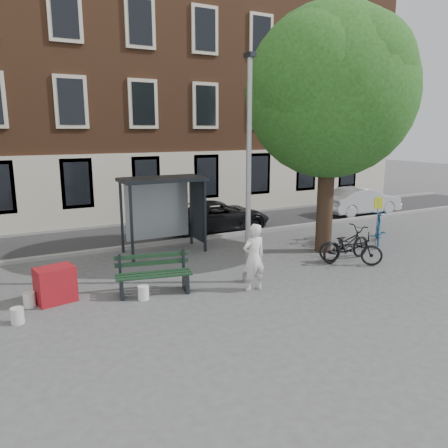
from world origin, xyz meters
name	(u,v)px	position (x,y,z in m)	size (l,w,h in m)	color
ground	(247,282)	(0.00, 0.00, 0.00)	(90.00, 90.00, 0.00)	#4C4C4F
road	(162,232)	(0.00, 7.00, 0.01)	(40.00, 4.00, 0.01)	#28282B
curb_near	(180,241)	(0.00, 5.00, 0.06)	(40.00, 0.25, 0.12)	gray
curb_far	(147,222)	(0.00, 9.00, 0.06)	(40.00, 0.25, 0.12)	gray
building_row	(117,73)	(0.00, 13.00, 7.00)	(30.00, 8.00, 14.00)	brown
lamppost	(248,183)	(0.00, 0.00, 2.78)	(0.28, 0.35, 6.11)	#9EA0A3
tree_right	(334,85)	(4.01, 1.38, 5.62)	(5.76, 5.60, 8.20)	black
bus_shelter	(173,197)	(-0.61, 4.11, 1.92)	(2.85, 1.45, 2.62)	#1E2328
painter	(254,257)	(-0.19, -0.64, 0.91)	(0.66, 0.43, 1.81)	white
bench	(154,276)	(-2.61, 0.41, 0.46)	(2.03, 1.02, 1.00)	#1E2328
bike_a	(346,244)	(3.92, 0.28, 0.56)	(0.74, 2.13, 1.12)	black
bike_b	(378,228)	(6.50, 1.34, 0.60)	(0.56, 2.00, 1.20)	navy
bike_c	(351,248)	(3.78, -0.07, 0.51)	(0.68, 1.96, 1.03)	black
bike_d	(324,228)	(4.91, 2.50, 0.53)	(0.50, 1.75, 1.05)	black
car_dark	(217,216)	(2.14, 6.12, 0.64)	(2.12, 4.60, 1.28)	black
car_silver	(362,201)	(10.30, 6.00, 0.69)	(1.46, 4.18, 1.38)	#B5B7BD
red_stand	(55,285)	(-4.97, 0.94, 0.45)	(0.90, 0.60, 0.90)	maroon
bucket_a	(17,316)	(-5.89, 0.03, 0.18)	(0.28, 0.28, 0.36)	silver
bucket_b	(29,300)	(-5.59, 0.92, 0.18)	(0.28, 0.28, 0.36)	silver
bucket_c	(143,293)	(-3.00, 0.09, 0.18)	(0.28, 0.28, 0.36)	white
notice_sign	(378,212)	(6.13, 1.09, 1.30)	(0.31, 0.13, 1.82)	#9EA0A3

